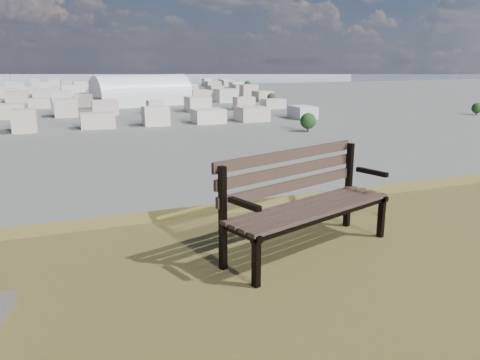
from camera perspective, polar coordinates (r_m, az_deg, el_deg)
name	(u,v)px	position (r m, az deg, el deg)	size (l,w,h in m)	color
park_bench	(303,196)	(4.86, 7.70, -1.94)	(2.06, 1.23, 1.03)	#3C2B22
arena	(142,96)	(303.83, -11.92, 9.99)	(63.00, 38.13, 24.81)	silver
city_blocks	(58,92)	(396.61, -21.31, 9.93)	(395.00, 361.00, 7.00)	silver
city_trees	(13,98)	(322.21, -25.94, 8.93)	(406.52, 387.20, 9.98)	#302318
bay_water	(55,77)	(901.88, -21.57, 11.59)	(2400.00, 700.00, 0.12)	#7F8FA2
far_hills	(29,62)	(1405.66, -24.30, 12.99)	(2050.00, 340.00, 60.00)	#8894A9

